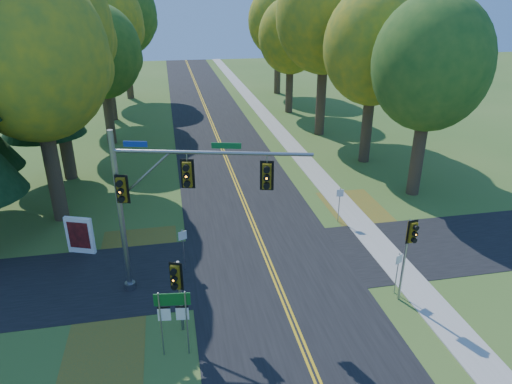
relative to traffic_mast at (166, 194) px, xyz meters
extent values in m
plane|color=#386021|center=(4.77, -0.57, -4.85)|extent=(160.00, 160.00, 0.00)
cube|color=black|center=(4.77, -0.57, -4.84)|extent=(8.00, 160.00, 0.02)
cube|color=black|center=(4.77, 1.43, -4.84)|extent=(60.00, 6.00, 0.02)
cube|color=gold|center=(4.67, -0.57, -4.83)|extent=(0.10, 160.00, 0.01)
cube|color=gold|center=(4.87, -0.57, -4.83)|extent=(0.10, 160.00, 0.01)
cube|color=#9E998E|center=(10.97, -0.57, -4.82)|extent=(1.60, 160.00, 0.06)
cube|color=brown|center=(-1.73, 3.43, -4.85)|extent=(4.00, 6.00, 0.00)
cube|color=brown|center=(11.57, 5.43, -4.85)|extent=(3.50, 8.00, 0.00)
cube|color=brown|center=(-2.73, -3.57, -4.85)|extent=(3.00, 5.00, 0.00)
cylinder|color=#38281C|center=(-6.43, 8.73, -1.48)|extent=(0.86, 0.86, 6.75)
ellipsoid|color=#B59918|center=(-6.43, 8.73, 4.70)|extent=(8.00, 8.00, 9.20)
sphere|color=#B59918|center=(-4.83, 9.93, 3.90)|extent=(4.80, 4.80, 4.80)
cylinder|color=#38281C|center=(16.27, 8.13, -1.81)|extent=(0.83, 0.83, 6.08)
ellipsoid|color=#4B6D22|center=(16.27, 8.13, 3.74)|extent=(7.20, 7.20, 8.28)
sphere|color=#4B6D22|center=(17.71, 9.21, 3.02)|extent=(4.32, 4.32, 4.32)
sphere|color=#4B6D22|center=(15.01, 7.41, 4.46)|extent=(3.96, 3.96, 3.96)
cylinder|color=#38281C|center=(-7.03, 15.63, -1.14)|extent=(0.89, 0.89, 7.42)
ellipsoid|color=#B59918|center=(-7.03, 15.63, 5.58)|extent=(8.60, 8.60, 9.89)
sphere|color=#B59918|center=(-5.31, 16.92, 4.72)|extent=(5.16, 5.16, 5.16)
sphere|color=#B59918|center=(-8.53, 14.77, 6.44)|extent=(4.73, 4.73, 4.73)
cylinder|color=#38281C|center=(15.67, 14.93, -1.70)|extent=(0.84, 0.84, 6.30)
ellipsoid|color=#B59918|center=(15.67, 14.93, 4.11)|extent=(7.60, 7.60, 8.74)
sphere|color=#B59918|center=(17.19, 16.07, 3.35)|extent=(4.56, 4.56, 4.56)
sphere|color=#B59918|center=(14.34, 14.17, 4.87)|extent=(4.18, 4.18, 4.18)
cylinder|color=#38281C|center=(-4.83, 23.83, -2.04)|extent=(0.81, 0.81, 5.62)
ellipsoid|color=#4B6D22|center=(-4.83, 23.83, 3.15)|extent=(6.80, 6.80, 7.82)
sphere|color=#4B6D22|center=(-3.47, 24.85, 2.47)|extent=(4.08, 4.08, 4.08)
sphere|color=#4B6D22|center=(-6.02, 23.15, 3.83)|extent=(3.74, 3.74, 3.74)
cylinder|color=#38281C|center=(14.57, 23.03, -1.03)|extent=(0.90, 0.90, 7.65)
ellipsoid|color=#B59918|center=(14.57, 23.03, 5.88)|extent=(8.80, 8.80, 10.12)
sphere|color=#B59918|center=(16.33, 24.35, 5.00)|extent=(5.28, 5.28, 5.28)
sphere|color=#B59918|center=(13.03, 22.15, 6.76)|extent=(4.84, 4.84, 4.84)
cylinder|color=#38281C|center=(-5.43, 32.53, -1.36)|extent=(0.87, 0.87, 6.98)
ellipsoid|color=#B59918|center=(-5.43, 32.53, 4.99)|extent=(8.20, 8.20, 9.43)
sphere|color=#B59918|center=(-3.79, 33.76, 4.17)|extent=(4.92, 4.92, 4.92)
sphere|color=#B59918|center=(-6.86, 31.71, 5.81)|extent=(4.51, 4.51, 4.51)
cylinder|color=#38281C|center=(13.97, 32.23, -1.93)|extent=(0.82, 0.82, 5.85)
ellipsoid|color=#B59918|center=(13.97, 32.23, 3.45)|extent=(7.00, 7.00, 8.05)
sphere|color=#B59918|center=(15.37, 33.28, 2.75)|extent=(4.20, 4.20, 4.20)
sphere|color=#B59918|center=(12.75, 31.53, 4.15)|extent=(3.85, 3.85, 3.85)
cylinder|color=#38281C|center=(-4.23, 43.43, -1.25)|extent=(0.88, 0.88, 7.20)
ellipsoid|color=#4B6D22|center=(-4.23, 43.43, 5.29)|extent=(8.40, 8.40, 9.66)
sphere|color=#4B6D22|center=(-2.55, 44.69, 4.45)|extent=(5.04, 5.04, 5.04)
sphere|color=#4B6D22|center=(-5.70, 42.59, 6.13)|extent=(4.62, 4.62, 4.62)
cylinder|color=#38281C|center=(15.17, 42.93, -1.59)|extent=(0.85, 0.85, 6.53)
ellipsoid|color=#B59918|center=(15.17, 42.93, 4.40)|extent=(7.80, 7.80, 8.97)
sphere|color=#B59918|center=(16.73, 44.10, 3.62)|extent=(4.68, 4.68, 4.68)
sphere|color=#B59918|center=(13.81, 42.15, 5.18)|extent=(4.29, 4.29, 4.29)
cylinder|color=#38281C|center=(-8.23, 15.43, -3.14)|extent=(0.50, 0.50, 3.42)
cone|color=black|center=(-8.23, 15.43, 1.30)|extent=(5.60, 5.60, 5.45)
cone|color=black|center=(-8.23, 15.43, 5.19)|extent=(4.57, 4.57, 5.45)
cylinder|color=gray|center=(-1.97, 0.56, -1.08)|extent=(0.24, 0.24, 7.54)
cylinder|color=gray|center=(-1.97, 0.56, -4.69)|extent=(0.47, 0.47, 0.32)
cylinder|color=gray|center=(1.94, -0.46, 1.83)|extent=(7.86, 2.19, 0.15)
cylinder|color=gray|center=(-0.82, 0.26, 0.75)|extent=(2.38, 0.71, 2.23)
cylinder|color=gray|center=(0.95, -0.20, 1.64)|extent=(0.04, 0.04, 0.39)
cube|color=#72590C|center=(0.95, -0.20, 0.90)|extent=(0.44, 0.41, 1.08)
cube|color=black|center=(0.95, -0.20, 0.90)|extent=(0.55, 0.17, 1.27)
sphere|color=orange|center=(0.89, -0.44, 0.90)|extent=(0.19, 0.19, 0.19)
cylinder|color=black|center=(0.89, -0.44, 1.25)|extent=(0.29, 0.23, 0.26)
cylinder|color=black|center=(0.89, -0.44, 0.90)|extent=(0.29, 0.23, 0.26)
cylinder|color=black|center=(0.89, -0.44, 0.56)|extent=(0.29, 0.23, 0.26)
cylinder|color=gray|center=(4.08, -1.02, 1.64)|extent=(0.04, 0.04, 0.39)
cube|color=#72590C|center=(4.08, -1.02, 0.90)|extent=(0.44, 0.41, 1.08)
cube|color=black|center=(4.08, -1.02, 0.90)|extent=(0.55, 0.17, 1.27)
sphere|color=orange|center=(4.01, -1.26, 0.90)|extent=(0.19, 0.19, 0.19)
cylinder|color=black|center=(4.01, -1.26, 1.25)|extent=(0.29, 0.23, 0.26)
cylinder|color=black|center=(4.01, -1.26, 0.90)|extent=(0.29, 0.23, 0.26)
cylinder|color=black|center=(4.01, -1.26, 0.56)|extent=(0.29, 0.23, 0.26)
cube|color=#72590C|center=(-1.75, 0.34, 0.21)|extent=(0.44, 0.41, 1.08)
cube|color=black|center=(-1.75, 0.34, 0.21)|extent=(0.55, 0.17, 1.27)
sphere|color=orange|center=(-1.81, 0.10, 0.21)|extent=(0.19, 0.19, 0.19)
cylinder|color=black|center=(-1.81, 0.10, 0.56)|extent=(0.29, 0.23, 0.26)
cylinder|color=black|center=(-1.81, 0.10, 0.21)|extent=(0.29, 0.23, 0.26)
cylinder|color=black|center=(-1.81, 0.10, -0.13)|extent=(0.29, 0.23, 0.26)
cube|color=navy|center=(-1.03, 0.32, 2.13)|extent=(0.95, 0.29, 0.24)
cube|color=#0C5926|center=(2.51, -0.61, 2.13)|extent=(1.16, 0.34, 0.24)
cylinder|color=#96999E|center=(9.80, -2.56, -2.88)|extent=(0.11, 0.11, 3.95)
cube|color=#72590C|center=(9.83, -2.75, -1.35)|extent=(0.34, 0.32, 0.90)
cube|color=black|center=(9.83, -2.75, -1.35)|extent=(0.47, 0.10, 1.06)
sphere|color=orange|center=(9.86, -2.96, -1.35)|extent=(0.16, 0.16, 0.16)
cylinder|color=black|center=(9.86, -2.96, -1.06)|extent=(0.24, 0.18, 0.22)
cylinder|color=black|center=(9.86, -2.96, -1.35)|extent=(0.24, 0.18, 0.22)
cylinder|color=black|center=(9.86, -2.96, -1.64)|extent=(0.24, 0.18, 0.22)
cylinder|color=gray|center=(0.27, -2.72, -3.25)|extent=(0.12, 0.12, 3.21)
cube|color=#72590C|center=(0.18, -2.92, -2.15)|extent=(0.43, 0.41, 1.00)
cube|color=black|center=(0.18, -2.92, -2.15)|extent=(0.49, 0.24, 1.18)
sphere|color=orange|center=(0.09, -3.13, -2.15)|extent=(0.18, 0.18, 0.18)
cylinder|color=black|center=(0.09, -3.13, -1.83)|extent=(0.29, 0.24, 0.24)
cylinder|color=black|center=(0.09, -3.13, -2.15)|extent=(0.29, 0.24, 0.24)
cylinder|color=black|center=(0.09, -3.13, -2.47)|extent=(0.29, 0.24, 0.24)
cylinder|color=gray|center=(-0.49, -4.01, -3.45)|extent=(0.06, 0.06, 2.81)
cylinder|color=gray|center=(0.44, -4.12, -3.45)|extent=(0.06, 0.06, 2.81)
cube|color=#0B531A|center=(-0.02, -4.04, -2.37)|extent=(1.30, 0.19, 0.51)
cube|color=silver|center=(-0.02, -4.04, -2.37)|extent=(1.11, 0.14, 0.07)
cube|color=silver|center=(-0.35, -4.00, -3.03)|extent=(0.47, 0.09, 0.51)
cube|color=black|center=(-0.35, -4.00, -2.72)|extent=(0.46, 0.06, 0.09)
cube|color=silver|center=(0.30, -4.08, -3.03)|extent=(0.47, 0.09, 0.51)
cube|color=black|center=(0.30, -4.08, -2.72)|extent=(0.46, 0.06, 0.09)
cube|color=white|center=(-4.61, 4.34, -3.83)|extent=(1.45, 0.71, 2.04)
cube|color=maroon|center=(-4.65, 4.24, -3.78)|extent=(1.07, 0.42, 1.47)
cube|color=white|center=(-5.14, 4.54, -4.68)|extent=(0.12, 0.12, 0.34)
cube|color=white|center=(-4.09, 4.14, -4.68)|extent=(0.12, 0.12, 0.34)
cylinder|color=gray|center=(9.81, 5.10, -3.77)|extent=(0.05, 0.05, 2.17)
cube|color=silver|center=(9.81, 5.08, -2.98)|extent=(0.42, 0.07, 0.44)
cylinder|color=gray|center=(9.83, -2.10, -3.81)|extent=(0.05, 0.05, 2.08)
cube|color=silver|center=(9.83, -2.12, -3.06)|extent=(0.37, 0.19, 0.42)
cylinder|color=gray|center=(0.57, 1.73, -3.76)|extent=(0.05, 0.05, 2.18)
cube|color=silver|center=(0.58, 1.71, -2.97)|extent=(0.40, 0.18, 0.45)
camera|label=1|loc=(0.35, -17.74, 7.65)|focal=32.00mm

